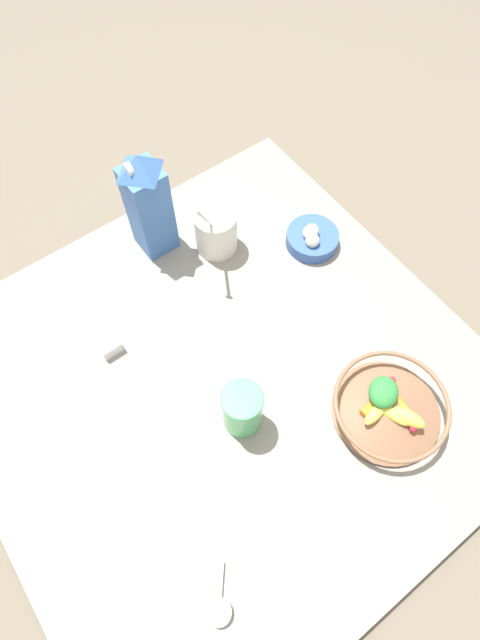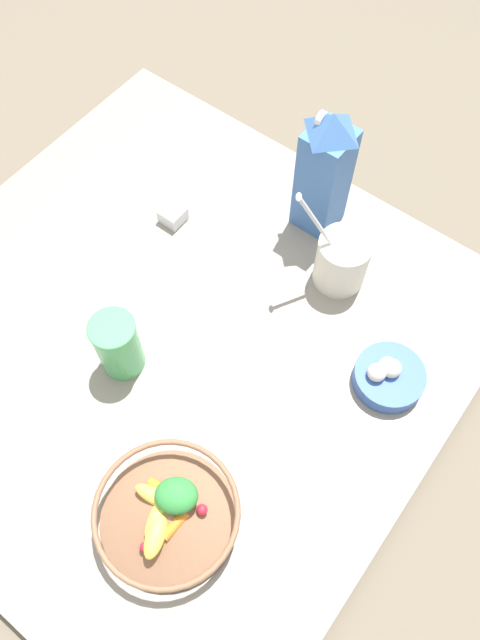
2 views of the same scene
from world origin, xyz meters
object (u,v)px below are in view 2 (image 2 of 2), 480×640
(spice_jar, at_px, (173,215))
(yogurt_tub, at_px, (342,259))
(milk_carton, at_px, (324,172))
(garlic_bowl, at_px, (388,376))
(drinking_cup, at_px, (118,345))
(fruit_bowl, at_px, (167,514))

(spice_jar, bearing_deg, yogurt_tub, 104.16)
(milk_carton, distance_m, spice_jar, 0.34)
(milk_carton, height_order, yogurt_tub, milk_carton)
(milk_carton, xyz_separation_m, garlic_bowl, (0.24, 0.32, -0.13))
(yogurt_tub, relative_size, drinking_cup, 1.80)
(milk_carton, xyz_separation_m, drinking_cup, (0.51, -0.10, -0.08))
(yogurt_tub, xyz_separation_m, spice_jar, (0.09, -0.37, -0.05))
(fruit_bowl, distance_m, yogurt_tub, 0.58)
(fruit_bowl, height_order, yogurt_tub, yogurt_tub)
(milk_carton, distance_m, garlic_bowl, 0.42)
(drinking_cup, relative_size, garlic_bowl, 1.09)
(milk_carton, relative_size, spice_jar, 6.20)
(spice_jar, distance_m, garlic_bowl, 0.57)
(fruit_bowl, height_order, spice_jar, fruit_bowl)
(milk_carton, distance_m, drinking_cup, 0.52)
(fruit_bowl, bearing_deg, garlic_bowl, 159.86)
(yogurt_tub, bearing_deg, fruit_bowl, 3.73)
(yogurt_tub, distance_m, spice_jar, 0.38)
(milk_carton, height_order, garlic_bowl, milk_carton)
(yogurt_tub, height_order, drinking_cup, yogurt_tub)
(yogurt_tub, distance_m, garlic_bowl, 0.25)
(garlic_bowl, bearing_deg, yogurt_tub, -124.91)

